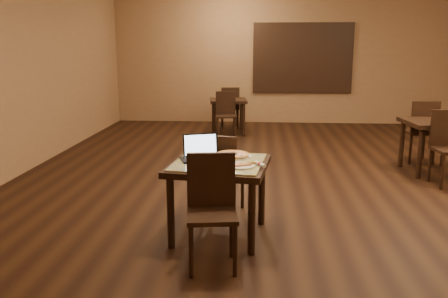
# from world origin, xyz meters

# --- Properties ---
(ground) EXTENTS (10.00, 10.00, 0.00)m
(ground) POSITION_xyz_m (0.00, 0.00, 0.00)
(ground) COLOR black
(ground) RESTS_ON ground
(wall_back) EXTENTS (8.00, 0.02, 3.00)m
(wall_back) POSITION_xyz_m (0.00, 5.00, 1.50)
(wall_back) COLOR olive
(wall_back) RESTS_ON ground
(wall_front) EXTENTS (8.00, 0.02, 3.00)m
(wall_front) POSITION_xyz_m (0.00, -5.00, 1.50)
(wall_front) COLOR olive
(wall_front) RESTS_ON ground
(wall_left) EXTENTS (0.02, 10.00, 3.00)m
(wall_left) POSITION_xyz_m (-4.00, 0.00, 1.50)
(wall_left) COLOR olive
(wall_left) RESTS_ON ground
(mural) EXTENTS (2.34, 0.05, 1.64)m
(mural) POSITION_xyz_m (0.50, 4.96, 1.55)
(mural) COLOR #255488
(mural) RESTS_ON wall_back
(tiled_table) EXTENTS (1.03, 1.03, 0.76)m
(tiled_table) POSITION_xyz_m (-0.90, -2.09, 0.66)
(tiled_table) COLOR black
(tiled_table) RESTS_ON ground
(chair_main_near) EXTENTS (0.47, 0.47, 0.97)m
(chair_main_near) POSITION_xyz_m (-0.91, -2.70, 0.55)
(chair_main_near) COLOR black
(chair_main_near) RESTS_ON ground
(chair_main_far) EXTENTS (0.48, 0.48, 0.91)m
(chair_main_far) POSITION_xyz_m (-0.92, -1.47, 0.52)
(chair_main_far) COLOR black
(chair_main_far) RESTS_ON ground
(laptop) EXTENTS (0.41, 0.38, 0.24)m
(laptop) POSITION_xyz_m (-1.10, -1.98, 0.83)
(laptop) COLOR black
(laptop) RESTS_ON tiled_table
(plate) EXTENTS (0.26, 0.26, 0.01)m
(plate) POSITION_xyz_m (-0.68, -2.27, 0.77)
(plate) COLOR white
(plate) RESTS_ON tiled_table
(pizza_slice) EXTENTS (0.27, 0.27, 0.02)m
(pizza_slice) POSITION_xyz_m (-0.68, -2.27, 0.79)
(pizza_slice) COLOR #CFC08A
(pizza_slice) RESTS_ON plate
(pizza_pan) EXTENTS (0.39, 0.39, 0.01)m
(pizza_pan) POSITION_xyz_m (-0.78, -1.85, 0.77)
(pizza_pan) COLOR silver
(pizza_pan) RESTS_ON tiled_table
(pizza_whole) EXTENTS (0.34, 0.34, 0.02)m
(pizza_whole) POSITION_xyz_m (-0.78, -1.85, 0.78)
(pizza_whole) COLOR #CFC08A
(pizza_whole) RESTS_ON pizza_pan
(spatula) EXTENTS (0.12, 0.22, 0.01)m
(spatula) POSITION_xyz_m (-0.76, -1.87, 0.79)
(spatula) COLOR silver
(spatula) RESTS_ON pizza_whole
(napkin_roll) EXTENTS (0.11, 0.16, 0.04)m
(napkin_roll) POSITION_xyz_m (-0.50, -2.23, 0.78)
(napkin_roll) COLOR white
(napkin_roll) RESTS_ON tiled_table
(other_table_a) EXTENTS (0.91, 0.91, 0.78)m
(other_table_a) POSITION_xyz_m (2.07, 0.53, 0.65)
(other_table_a) COLOR black
(other_table_a) RESTS_ON ground
(other_table_a_chair_far) EXTENTS (0.48, 0.48, 1.01)m
(other_table_a_chair_far) POSITION_xyz_m (2.08, 1.12, 0.57)
(other_table_a_chair_far) COLOR black
(other_table_a_chair_far) RESTS_ON ground
(other_table_b) EXTENTS (0.86, 0.86, 0.72)m
(other_table_b) POSITION_xyz_m (-1.18, 3.57, 0.60)
(other_table_b) COLOR black
(other_table_b) RESTS_ON ground
(other_table_b_chair_near) EXTENTS (0.45, 0.45, 0.93)m
(other_table_b_chair_near) POSITION_xyz_m (-1.19, 3.02, 0.53)
(other_table_b_chair_near) COLOR black
(other_table_b_chair_near) RESTS_ON ground
(other_table_b_chair_far) EXTENTS (0.45, 0.45, 0.93)m
(other_table_b_chair_far) POSITION_xyz_m (-1.17, 4.11, 0.53)
(other_table_b_chair_far) COLOR black
(other_table_b_chair_far) RESTS_ON ground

